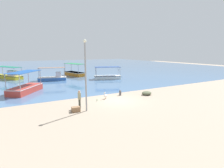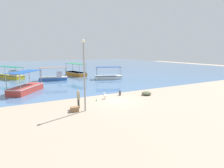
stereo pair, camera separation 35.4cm
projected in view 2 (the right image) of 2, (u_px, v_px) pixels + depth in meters
The scene contains 14 objects.
ground at pixel (117, 100), 18.79m from camera, with size 120.00×120.00×0.00m, color tan.
harbor_water at pixel (51, 67), 60.72m from camera, with size 110.00×90.00×0.00m, color #4A6E9A.
fishing_boat_outer at pixel (11, 75), 34.09m from camera, with size 5.11×6.83×2.30m.
fishing_boat_near_right at pixel (26, 88), 22.48m from camera, with size 4.57×5.40×2.70m.
fishing_boat_far_right at pixel (108, 76), 33.64m from camera, with size 5.41×3.47×2.30m.
fishing_boat_near_left at pixel (76, 73), 38.03m from camera, with size 3.58×5.92×2.62m.
fishing_boat_center at pixel (54, 77), 32.12m from camera, with size 5.16×2.82×2.33m.
pelican at pixel (105, 95), 19.39m from camera, with size 0.72×0.54×0.80m.
lamp_post at pixel (84, 72), 14.93m from camera, with size 0.28×0.28×6.19m.
mooring_bollard at pixel (120, 93), 20.92m from camera, with size 0.28×0.28×0.65m.
fisherman_standing at pixel (78, 99), 16.14m from camera, with size 0.26×0.42×1.69m.
net_pile at pixel (146, 93), 21.12m from camera, with size 1.23×1.05×0.44m, color #5E6449.
cargo_crate at pixel (75, 109), 15.30m from camera, with size 0.71×0.47×0.43m, color #926A47.
glass_bottle at pixel (96, 100), 18.49m from camera, with size 0.07×0.07×0.27m.
Camera 2 is at (-8.84, -15.86, 5.19)m, focal length 28.00 mm.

